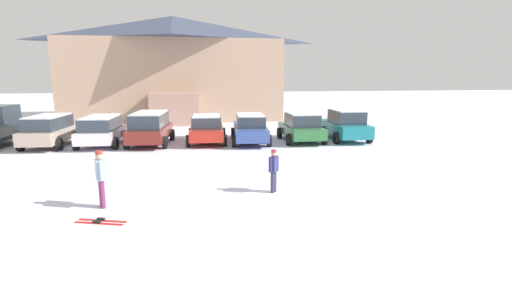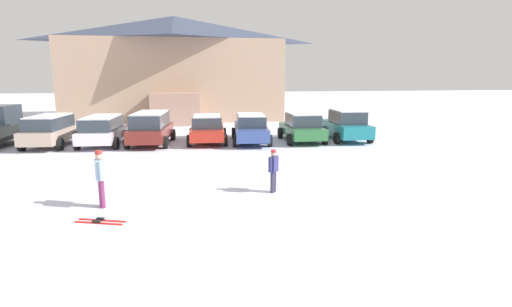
% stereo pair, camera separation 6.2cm
% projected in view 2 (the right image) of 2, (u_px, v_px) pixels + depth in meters
% --- Properties ---
extents(ground, '(160.00, 160.00, 0.00)m').
position_uv_depth(ground, '(251.00, 290.00, 7.11)').
color(ground, silver).
extents(ski_lodge, '(18.06, 12.08, 8.65)m').
position_uv_depth(ski_lodge, '(175.00, 67.00, 34.81)').
color(ski_lodge, tan).
rests_on(ski_lodge, ground).
extents(parked_beige_suv, '(2.35, 4.14, 1.67)m').
position_uv_depth(parked_beige_suv, '(50.00, 130.00, 21.03)').
color(parked_beige_suv, '#BBA28E').
rests_on(parked_beige_suv, ground).
extents(parked_white_suv, '(2.31, 4.18, 1.59)m').
position_uv_depth(parked_white_suv, '(102.00, 130.00, 21.33)').
color(parked_white_suv, white).
rests_on(parked_white_suv, ground).
extents(parked_maroon_van, '(2.49, 4.49, 1.77)m').
position_uv_depth(parked_maroon_van, '(151.00, 127.00, 21.68)').
color(parked_maroon_van, maroon).
rests_on(parked_maroon_van, ground).
extents(parked_red_sedan, '(2.32, 4.41, 1.55)m').
position_uv_depth(parked_red_sedan, '(207.00, 129.00, 22.31)').
color(parked_red_sedan, red).
rests_on(parked_red_sedan, ground).
extents(parked_blue_hatchback, '(2.38, 4.89, 1.60)m').
position_uv_depth(parked_blue_hatchback, '(251.00, 128.00, 22.33)').
color(parked_blue_hatchback, '#364E96').
rests_on(parked_blue_hatchback, ground).
extents(parked_green_coupe, '(2.25, 4.10, 1.63)m').
position_uv_depth(parked_green_coupe, '(302.00, 127.00, 22.64)').
color(parked_green_coupe, '#2D6D3A').
rests_on(parked_green_coupe, ground).
extents(parked_teal_hatchback, '(2.23, 4.40, 1.77)m').
position_uv_depth(parked_teal_hatchback, '(346.00, 125.00, 23.17)').
color(parked_teal_hatchback, teal).
rests_on(parked_teal_hatchback, ground).
extents(skier_teen_in_navy_coat, '(0.37, 0.43, 1.41)m').
position_uv_depth(skier_teen_in_navy_coat, '(273.00, 168.00, 12.86)').
color(skier_teen_in_navy_coat, '#38354E').
rests_on(skier_teen_in_navy_coat, ground).
extents(skier_adult_in_blue_parka, '(0.35, 0.60, 1.67)m').
position_uv_depth(skier_adult_in_blue_parka, '(100.00, 175.00, 11.38)').
color(skier_adult_in_blue_parka, '#752C57').
rests_on(skier_adult_in_blue_parka, ground).
extents(pair_of_skis, '(1.35, 0.69, 0.08)m').
position_uv_depth(pair_of_skis, '(100.00, 221.00, 10.38)').
color(pair_of_skis, red).
rests_on(pair_of_skis, ground).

